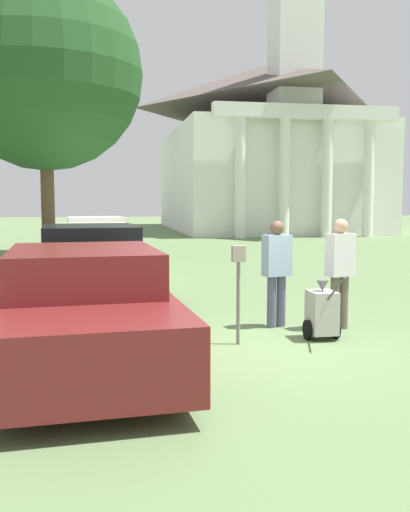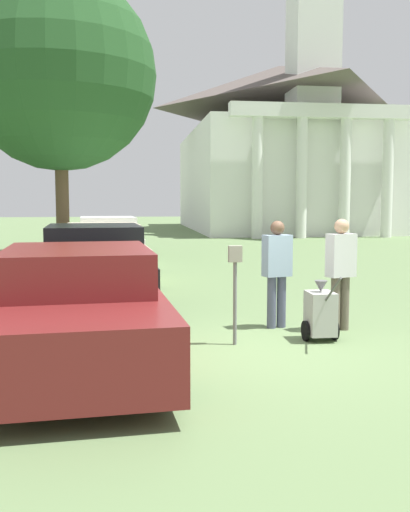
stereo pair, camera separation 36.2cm
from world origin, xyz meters
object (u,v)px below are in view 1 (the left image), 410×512
at_px(parked_car_maroon, 84,308).
at_px(church, 261,142).
at_px(parked_car_black, 90,271).
at_px(equipment_cart, 322,312).
at_px(parking_meter, 238,276).
at_px(parked_car_cream, 94,255).
at_px(person_worker, 277,267).
at_px(person_supervisor, 340,267).
at_px(parked_car_white, 96,244).

relative_size(parked_car_maroon, church, 0.20).
height_order(parked_car_black, equipment_cart, parked_car_black).
xyz_separation_m(parking_meter, equipment_cart, (1.23, 0.08, -0.55)).
bearing_deg(parked_car_cream, church, 61.48).
bearing_deg(person_worker, parking_meter, 34.02).
height_order(parked_car_maroon, person_supervisor, person_supervisor).
relative_size(parked_car_white, person_supervisor, 2.85).
distance_m(equipment_cart, church, 30.91).
relative_size(parked_car_white, person_worker, 2.91).
relative_size(parked_car_white, parking_meter, 3.55).
bearing_deg(parking_meter, parked_car_maroon, -167.02).
height_order(parked_car_black, person_supervisor, person_supervisor).
distance_m(parked_car_cream, church, 26.15).
bearing_deg(church, parked_car_white, -117.69).
relative_size(person_worker, equipment_cart, 1.65).
height_order(equipment_cart, church, church).
height_order(parked_car_maroon, church, church).
bearing_deg(parked_car_maroon, parked_car_white, 85.80).
xyz_separation_m(parked_car_maroon, church, (10.56, 30.09, 5.14)).
distance_m(parked_car_maroon, parked_car_white, 9.98).
bearing_deg(person_supervisor, equipment_cart, 31.15).
distance_m(parked_car_cream, person_supervisor, 6.77).
height_order(person_worker, equipment_cart, person_worker).
height_order(parked_car_maroon, parked_car_black, parked_car_black).
bearing_deg(equipment_cart, parked_car_cream, 118.24).
xyz_separation_m(parked_car_maroon, equipment_cart, (3.26, 0.54, -0.27)).
relative_size(parked_car_maroon, person_supervisor, 3.04).
height_order(parked_car_cream, parking_meter, parked_car_cream).
height_order(parking_meter, equipment_cart, parking_meter).
xyz_separation_m(parking_meter, church, (8.53, 29.63, 4.85)).
xyz_separation_m(person_supervisor, equipment_cart, (-0.50, -0.56, -0.57)).
relative_size(parked_car_cream, person_supervisor, 2.85).
distance_m(parked_car_maroon, person_supervisor, 3.93).
bearing_deg(parked_car_cream, person_worker, -65.97).
distance_m(person_supervisor, church, 30.17).
relative_size(parked_car_black, equipment_cart, 4.74).
relative_size(equipment_cart, church, 0.04).
height_order(parked_car_maroon, parked_car_cream, parked_car_cream).
bearing_deg(parked_car_black, person_supervisor, -34.35).
bearing_deg(parked_car_cream, parked_car_maroon, -94.20).
bearing_deg(person_worker, church, -119.62).
bearing_deg(equipment_cart, church, 76.56).
xyz_separation_m(parked_car_maroon, parked_car_white, (-0.00, 9.98, 0.02)).
distance_m(parked_car_black, person_worker, 3.43).
distance_m(person_worker, person_supervisor, 0.95).
xyz_separation_m(parked_car_maroon, parking_meter, (2.03, 0.47, 0.28)).
relative_size(parked_car_black, person_supervisor, 2.81).
height_order(parked_car_maroon, parked_car_white, parked_car_white).
distance_m(parking_meter, person_worker, 1.25).
bearing_deg(church, parked_car_black, -111.50).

